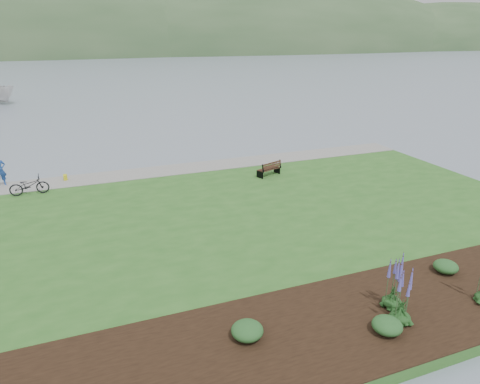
% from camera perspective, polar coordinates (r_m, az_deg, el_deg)
% --- Properties ---
extents(ground, '(600.00, 600.00, 0.00)m').
position_cam_1_polar(ground, '(20.93, -6.71, -3.68)').
color(ground, slate).
rests_on(ground, ground).
extents(lawn, '(34.00, 20.00, 0.40)m').
position_cam_1_polar(lawn, '(19.09, -5.20, -5.45)').
color(lawn, '#295D20').
rests_on(lawn, ground).
extents(shoreline_path, '(34.00, 2.20, 0.03)m').
position_cam_1_polar(shoreline_path, '(27.11, -10.47, 2.77)').
color(shoreline_path, gray).
rests_on(shoreline_path, lawn).
extents(garden_bed, '(24.00, 4.40, 0.04)m').
position_cam_1_polar(garden_bed, '(14.13, 16.56, -15.55)').
color(garden_bed, black).
rests_on(garden_bed, lawn).
extents(far_hillside, '(580.00, 80.00, 38.00)m').
position_cam_1_polar(far_hillside, '(190.34, -14.30, 17.41)').
color(far_hillside, '#32512E').
rests_on(far_hillside, ground).
extents(park_bench, '(1.61, 1.08, 0.93)m').
position_cam_1_polar(park_bench, '(25.73, 3.99, 3.14)').
color(park_bench, '#311C13').
rests_on(park_bench, lawn).
extents(bicycle_a, '(0.69, 1.96, 1.03)m').
position_cam_1_polar(bicycle_a, '(25.29, -26.31, 0.80)').
color(bicycle_a, black).
rests_on(bicycle_a, lawn).
extents(sailboat, '(14.63, 14.71, 28.45)m').
position_cam_1_polar(sailboat, '(63.67, -29.14, 10.32)').
color(sailboat, silver).
rests_on(sailboat, ground).
extents(pannier, '(0.20, 0.32, 0.34)m').
position_cam_1_polar(pannier, '(26.99, -22.26, 1.80)').
color(pannier, gold).
rests_on(pannier, lawn).
extents(echium_0, '(0.62, 0.62, 1.88)m').
position_cam_1_polar(echium_0, '(13.76, 20.87, -13.30)').
color(echium_0, '#153B15').
rests_on(echium_0, garden_bed).
extents(echium_1, '(0.62, 0.62, 2.04)m').
position_cam_1_polar(echium_1, '(14.29, 19.93, -11.27)').
color(echium_1, '#153B15').
rests_on(echium_1, garden_bed).
extents(shrub_0, '(0.92, 0.92, 0.46)m').
position_cam_1_polar(shrub_0, '(12.64, 0.97, -17.98)').
color(shrub_0, '#1E4C21').
rests_on(shrub_0, garden_bed).
extents(shrub_1, '(0.87, 0.87, 0.44)m').
position_cam_1_polar(shrub_1, '(13.51, 19.03, -16.47)').
color(shrub_1, '#1E4C21').
rests_on(shrub_1, garden_bed).
extents(shrub_2, '(0.86, 0.86, 0.43)m').
position_cam_1_polar(shrub_2, '(17.23, 25.75, -8.93)').
color(shrub_2, '#1E4C21').
rests_on(shrub_2, garden_bed).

